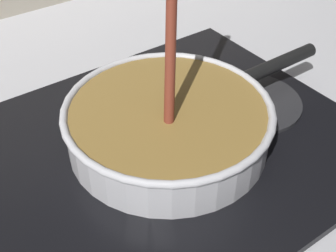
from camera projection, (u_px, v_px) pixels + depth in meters
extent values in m
cube|color=black|center=(168.00, 145.00, 0.67)|extent=(0.56, 0.48, 0.01)
torus|color=#592D0C|center=(168.00, 140.00, 0.66)|extent=(0.20, 0.20, 0.01)
cylinder|color=#262628|center=(250.00, 102.00, 0.74)|extent=(0.17, 0.17, 0.01)
cylinder|color=silver|center=(168.00, 126.00, 0.65)|extent=(0.29, 0.29, 0.06)
cylinder|color=olive|center=(168.00, 124.00, 0.64)|extent=(0.27, 0.27, 0.06)
torus|color=silver|center=(168.00, 109.00, 0.63)|extent=(0.30, 0.30, 0.01)
cylinder|color=black|center=(279.00, 64.00, 0.73)|extent=(0.15, 0.02, 0.02)
cylinder|color=#EDD88C|center=(168.00, 115.00, 0.63)|extent=(0.03, 0.03, 0.01)
cylinder|color=#E5CC7A|center=(146.00, 147.00, 0.58)|extent=(0.03, 0.03, 0.01)
cylinder|color=beige|center=(121.00, 104.00, 0.65)|extent=(0.04, 0.04, 0.01)
cylinder|color=beige|center=(95.00, 113.00, 0.63)|extent=(0.03, 0.03, 0.01)
cylinder|color=beige|center=(182.00, 85.00, 0.69)|extent=(0.03, 0.03, 0.01)
cylinder|color=beige|center=(196.00, 99.00, 0.66)|extent=(0.03, 0.03, 0.01)
cylinder|color=beige|center=(164.00, 99.00, 0.66)|extent=(0.03, 0.03, 0.01)
cylinder|color=#E5CC7A|center=(214.00, 135.00, 0.60)|extent=(0.03, 0.03, 0.01)
cylinder|color=maroon|center=(171.00, 26.00, 0.56)|extent=(0.08, 0.09, 0.27)
cube|color=brown|center=(169.00, 132.00, 0.61)|extent=(0.05, 0.05, 0.01)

